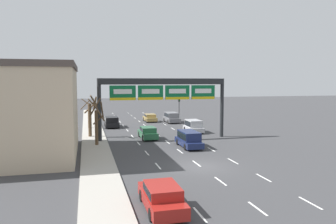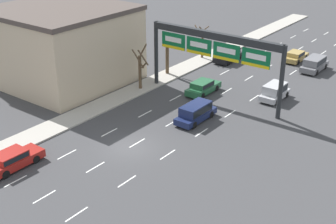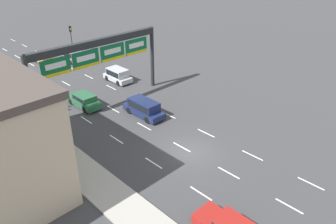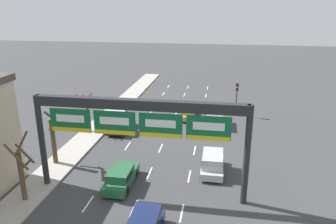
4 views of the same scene
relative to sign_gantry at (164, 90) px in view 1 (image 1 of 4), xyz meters
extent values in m
plane|color=#3D3D3F|center=(0.00, -12.88, -5.79)|extent=(220.00, 220.00, 0.00)
cube|color=#A8A399|center=(-8.00, -12.88, -5.71)|extent=(2.80, 110.00, 0.15)
cube|color=white|center=(-3.30, -21.88, -5.78)|extent=(0.12, 2.00, 0.01)
cube|color=white|center=(-3.30, -16.88, -5.78)|extent=(0.12, 2.00, 0.01)
cube|color=white|center=(-3.30, -11.88, -5.78)|extent=(0.12, 2.00, 0.01)
cube|color=white|center=(-3.30, -6.88, -5.78)|extent=(0.12, 2.00, 0.01)
cube|color=white|center=(-3.30, -1.88, -5.78)|extent=(0.12, 2.00, 0.01)
cube|color=white|center=(-3.30, 3.12, -5.78)|extent=(0.12, 2.00, 0.01)
cube|color=white|center=(-3.30, 8.12, -5.78)|extent=(0.12, 2.00, 0.01)
cube|color=white|center=(-3.30, 13.12, -5.78)|extent=(0.12, 2.00, 0.01)
cube|color=white|center=(-3.30, 18.12, -5.78)|extent=(0.12, 2.00, 0.01)
cube|color=white|center=(-3.30, 23.12, -5.78)|extent=(0.12, 2.00, 0.01)
cube|color=white|center=(-3.30, 28.12, -5.78)|extent=(0.12, 2.00, 0.01)
cube|color=white|center=(-3.30, 33.12, -5.78)|extent=(0.12, 2.00, 0.01)
cube|color=white|center=(0.00, -21.88, -5.78)|extent=(0.12, 2.00, 0.01)
cube|color=white|center=(0.00, -16.88, -5.78)|extent=(0.12, 2.00, 0.01)
cube|color=white|center=(0.00, -11.88, -5.78)|extent=(0.12, 2.00, 0.01)
cube|color=white|center=(0.00, -6.88, -5.78)|extent=(0.12, 2.00, 0.01)
cube|color=white|center=(0.00, -1.88, -5.78)|extent=(0.12, 2.00, 0.01)
cube|color=white|center=(0.00, 3.12, -5.78)|extent=(0.12, 2.00, 0.01)
cube|color=white|center=(0.00, 8.12, -5.78)|extent=(0.12, 2.00, 0.01)
cube|color=white|center=(0.00, 13.12, -5.78)|extent=(0.12, 2.00, 0.01)
cube|color=white|center=(0.00, 18.12, -5.78)|extent=(0.12, 2.00, 0.01)
cube|color=white|center=(0.00, 23.12, -5.78)|extent=(0.12, 2.00, 0.01)
cube|color=white|center=(0.00, 28.12, -5.78)|extent=(0.12, 2.00, 0.01)
cube|color=white|center=(0.00, 33.12, -5.78)|extent=(0.12, 2.00, 0.01)
cube|color=white|center=(3.30, -21.88, -5.78)|extent=(0.12, 2.00, 0.01)
cube|color=white|center=(3.30, -16.88, -5.78)|extent=(0.12, 2.00, 0.01)
cube|color=white|center=(3.30, -11.88, -5.78)|extent=(0.12, 2.00, 0.01)
cube|color=white|center=(3.30, -6.88, -5.78)|extent=(0.12, 2.00, 0.01)
cube|color=white|center=(3.30, -1.88, -5.78)|extent=(0.12, 2.00, 0.01)
cube|color=white|center=(3.30, 3.12, -5.78)|extent=(0.12, 2.00, 0.01)
cube|color=white|center=(3.30, 8.12, -5.78)|extent=(0.12, 2.00, 0.01)
cube|color=white|center=(3.30, 13.12, -5.78)|extent=(0.12, 2.00, 0.01)
cube|color=white|center=(3.30, 18.12, -5.78)|extent=(0.12, 2.00, 0.01)
cube|color=white|center=(3.30, 23.12, -5.78)|extent=(0.12, 2.00, 0.01)
cube|color=white|center=(3.30, 28.12, -5.78)|extent=(0.12, 2.00, 0.01)
cube|color=white|center=(3.30, 33.12, -5.78)|extent=(0.12, 2.00, 0.01)
cylinder|color=#232628|center=(-7.40, 0.06, -2.19)|extent=(0.44, 0.44, 7.19)
cylinder|color=#232628|center=(7.40, 0.06, -2.19)|extent=(0.44, 0.44, 7.19)
cube|color=#232628|center=(0.00, 0.06, 1.05)|extent=(14.80, 0.60, 0.70)
cube|color=#0C6033|center=(-4.80, -0.28, -0.23)|extent=(2.95, 0.08, 1.67)
cube|color=white|center=(-4.80, -0.33, -0.08)|extent=(2.06, 0.02, 0.53)
cube|color=yellow|center=(-4.80, -0.33, -0.92)|extent=(2.89, 0.02, 0.30)
cube|color=#0C6033|center=(-1.60, -0.28, -0.23)|extent=(2.95, 0.08, 1.67)
cube|color=white|center=(-1.60, -0.33, -0.08)|extent=(2.06, 0.02, 0.53)
cube|color=yellow|center=(-1.60, -0.33, -0.92)|extent=(2.89, 0.02, 0.30)
cube|color=#0C6033|center=(1.60, -0.28, -0.23)|extent=(2.95, 0.08, 1.67)
cube|color=white|center=(1.60, -0.33, -0.08)|extent=(2.06, 0.02, 0.53)
cube|color=yellow|center=(1.60, -0.33, -0.92)|extent=(2.89, 0.02, 0.30)
cube|color=#0C6033|center=(4.80, -0.28, -0.23)|extent=(2.95, 0.08, 1.67)
cube|color=white|center=(4.80, -0.33, -0.08)|extent=(2.06, 0.02, 0.53)
cube|color=yellow|center=(4.80, -0.33, -0.92)|extent=(2.89, 0.02, 0.30)
cube|color=#235B38|center=(-1.73, 1.02, -5.26)|extent=(1.75, 4.57, 0.65)
cube|color=#235B38|center=(-1.73, 0.75, -4.65)|extent=(1.61, 2.38, 0.57)
cube|color=black|center=(-1.73, 0.75, -4.65)|extent=(1.65, 2.19, 0.41)
cylinder|color=black|center=(-2.52, 2.39, -5.46)|extent=(0.22, 0.66, 0.66)
cylinder|color=black|center=(-0.94, 2.39, -5.46)|extent=(0.22, 0.66, 0.66)
cylinder|color=black|center=(-2.52, -0.35, -5.46)|extent=(0.22, 0.66, 0.66)
cylinder|color=black|center=(-0.94, -0.35, -5.46)|extent=(0.22, 0.66, 0.66)
cube|color=#A88947|center=(1.73, 17.40, -5.30)|extent=(1.79, 4.15, 0.58)
cube|color=#A88947|center=(1.73, 17.16, -4.74)|extent=(1.65, 2.16, 0.53)
cube|color=black|center=(1.73, 17.16, -4.74)|extent=(1.69, 1.98, 0.38)
cylinder|color=black|center=(0.92, 18.65, -5.46)|extent=(0.22, 0.66, 0.66)
cylinder|color=black|center=(2.54, 18.65, -5.46)|extent=(0.22, 0.66, 0.66)
cylinder|color=black|center=(0.92, 16.16, -5.46)|extent=(0.22, 0.66, 0.66)
cylinder|color=black|center=(2.54, 16.16, -5.46)|extent=(0.22, 0.66, 0.66)
cube|color=black|center=(-5.17, 12.05, -5.25)|extent=(1.94, 4.50, 0.66)
cube|color=black|center=(-5.17, 12.00, -4.57)|extent=(1.79, 3.15, 0.71)
cube|color=black|center=(-5.17, 12.00, -4.57)|extent=(1.83, 2.90, 0.51)
cylinder|color=black|center=(-6.05, 13.40, -5.46)|extent=(0.22, 0.66, 0.66)
cylinder|color=black|center=(-4.29, 13.40, -5.46)|extent=(0.22, 0.66, 0.66)
cylinder|color=black|center=(-6.05, 10.69, -5.46)|extent=(0.22, 0.66, 0.66)
cylinder|color=black|center=(-4.29, 10.69, -5.46)|extent=(0.22, 0.66, 0.66)
cube|color=maroon|center=(-5.05, -20.65, -5.26)|extent=(1.81, 4.69, 0.66)
cube|color=maroon|center=(-5.05, -20.93, -4.65)|extent=(1.66, 2.44, 0.55)
cube|color=black|center=(-5.05, -20.93, -4.65)|extent=(1.70, 2.24, 0.40)
cylinder|color=black|center=(-5.87, -19.25, -5.46)|extent=(0.22, 0.66, 0.66)
cylinder|color=black|center=(-4.24, -19.25, -5.46)|extent=(0.22, 0.66, 0.66)
cylinder|color=black|center=(-5.87, -22.06, -5.46)|extent=(0.22, 0.66, 0.66)
cylinder|color=black|center=(-4.24, -22.06, -5.46)|extent=(0.22, 0.66, 0.66)
cube|color=#B7B7BC|center=(5.10, 4.11, -5.30)|extent=(1.79, 3.95, 0.57)
cube|color=#B7B7BC|center=(5.10, 4.07, -4.55)|extent=(1.64, 2.77, 0.92)
cube|color=black|center=(5.10, 4.07, -4.55)|extent=(1.68, 2.54, 0.66)
cylinder|color=black|center=(4.29, 5.30, -5.46)|extent=(0.22, 0.66, 0.66)
cylinder|color=black|center=(5.90, 5.30, -5.46)|extent=(0.22, 0.66, 0.66)
cylinder|color=black|center=(4.29, 2.92, -5.46)|extent=(0.22, 0.66, 0.66)
cylinder|color=black|center=(5.90, 2.92, -5.46)|extent=(0.22, 0.66, 0.66)
cube|color=slate|center=(4.99, 15.27, -5.27)|extent=(1.91, 4.65, 0.64)
cube|color=slate|center=(4.99, 15.22, -4.53)|extent=(1.76, 3.26, 0.84)
cube|color=black|center=(4.99, 15.22, -4.53)|extent=(1.80, 3.00, 0.60)
cylinder|color=black|center=(4.12, 16.67, -5.46)|extent=(0.22, 0.66, 0.66)
cylinder|color=black|center=(5.86, 16.67, -5.46)|extent=(0.22, 0.66, 0.66)
cylinder|color=black|center=(4.12, 13.87, -5.46)|extent=(0.22, 0.66, 0.66)
cylinder|color=black|center=(5.86, 13.87, -5.46)|extent=(0.22, 0.66, 0.66)
cube|color=#19234C|center=(1.47, -5.14, -5.29)|extent=(1.75, 4.75, 0.59)
cube|color=#19234C|center=(1.47, -5.19, -4.55)|extent=(1.61, 3.33, 0.90)
cube|color=black|center=(1.47, -5.19, -4.55)|extent=(1.65, 3.06, 0.65)
cylinder|color=black|center=(0.68, -3.71, -5.46)|extent=(0.22, 0.66, 0.66)
cylinder|color=black|center=(2.26, -3.71, -5.46)|extent=(0.22, 0.66, 0.66)
cylinder|color=black|center=(0.68, -6.57, -5.46)|extent=(0.22, 0.66, 0.66)
cylinder|color=black|center=(2.26, -6.57, -5.46)|extent=(0.22, 0.66, 0.66)
cylinder|color=black|center=(7.45, 19.23, -4.17)|extent=(0.12, 0.12, 3.24)
cube|color=black|center=(7.45, 19.23, -2.10)|extent=(0.30, 0.24, 0.90)
sphere|color=#3D0E0C|center=(7.45, 19.10, -1.80)|extent=(0.20, 0.20, 0.20)
sphere|color=gold|center=(7.45, 19.10, -2.10)|extent=(0.20, 0.20, 0.20)
sphere|color=#0E3515|center=(7.45, 19.10, -2.40)|extent=(0.20, 0.20, 0.20)
cylinder|color=brown|center=(-7.83, -2.25, -3.80)|extent=(0.35, 0.35, 3.67)
cylinder|color=brown|center=(-7.59, -2.81, -2.08)|extent=(1.30, 0.68, 2.06)
cylinder|color=brown|center=(-7.21, -2.39, -1.99)|extent=(0.46, 1.39, 1.99)
cylinder|color=brown|center=(-7.86, -1.72, -1.60)|extent=(1.21, 0.24, 1.90)
cylinder|color=brown|center=(-7.62, -1.76, -3.08)|extent=(1.14, 0.60, 1.01)
cylinder|color=brown|center=(-8.46, 10.93, -3.84)|extent=(0.30, 0.30, 3.59)
cylinder|color=brown|center=(-8.74, 10.25, -1.93)|extent=(1.49, 0.73, 1.18)
cylinder|color=brown|center=(-7.94, 10.63, -2.11)|extent=(0.76, 1.17, 0.99)
cylinder|color=brown|center=(-8.93, 11.59, -2.31)|extent=(1.45, 1.10, 1.36)
cylinder|color=brown|center=(-8.11, 10.51, -1.97)|extent=(1.01, 0.87, 1.26)
cylinder|color=brown|center=(-8.43, 3.40, -3.63)|extent=(0.41, 0.41, 4.01)
cylinder|color=brown|center=(-8.45, 3.99, -2.28)|extent=(1.33, 0.23, 1.23)
cylinder|color=brown|center=(-7.77, 3.53, -1.57)|extent=(0.47, 1.48, 1.64)
cylinder|color=brown|center=(-7.82, 2.91, -1.45)|extent=(1.21, 1.44, 1.82)
camera|label=1|loc=(-8.87, -37.27, 1.06)|focal=35.00mm
camera|label=2|loc=(23.53, -38.41, 13.35)|focal=50.00mm
camera|label=3|loc=(-17.47, -27.99, 10.12)|focal=35.00mm
camera|label=4|loc=(5.42, -20.41, 7.46)|focal=35.00mm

